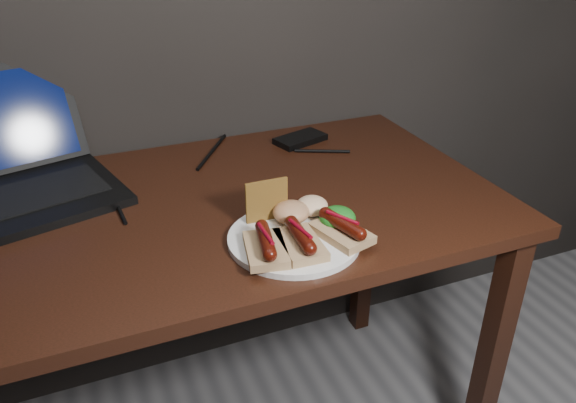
# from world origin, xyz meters

# --- Properties ---
(desk) EXTENTS (1.40, 0.70, 0.75)m
(desk) POSITION_xyz_m (0.00, 1.38, 0.66)
(desk) COLOR #36160D
(desk) RESTS_ON ground
(laptop) EXTENTS (0.47, 0.46, 0.25)m
(laptop) POSITION_xyz_m (-0.30, 1.58, 0.80)
(laptop) COLOR black
(laptop) RESTS_ON desk
(hard_drive) EXTENTS (0.15, 0.11, 0.02)m
(hard_drive) POSITION_xyz_m (0.39, 1.62, 0.76)
(hard_drive) COLOR black
(hard_drive) RESTS_ON desk
(desk_cables) EXTENTS (0.89, 0.39, 0.01)m
(desk_cables) POSITION_xyz_m (-0.00, 1.52, 0.75)
(desk_cables) COLOR black
(desk_cables) RESTS_ON desk
(plate) EXTENTS (0.32, 0.32, 0.01)m
(plate) POSITION_xyz_m (0.19, 1.18, 0.76)
(plate) COLOR white
(plate) RESTS_ON desk
(bread_sausage_left) EXTENTS (0.09, 0.13, 0.04)m
(bread_sausage_left) POSITION_xyz_m (0.12, 1.14, 0.78)
(bread_sausage_left) COLOR tan
(bread_sausage_left) RESTS_ON plate
(bread_sausage_center) EXTENTS (0.08, 0.12, 0.04)m
(bread_sausage_center) POSITION_xyz_m (0.18, 1.13, 0.78)
(bread_sausage_center) COLOR tan
(bread_sausage_center) RESTS_ON plate
(bread_sausage_right) EXTENTS (0.10, 0.13, 0.04)m
(bread_sausage_right) POSITION_xyz_m (0.27, 1.14, 0.78)
(bread_sausage_right) COLOR tan
(bread_sausage_right) RESTS_ON plate
(crispbread) EXTENTS (0.09, 0.01, 0.08)m
(crispbread) POSITION_xyz_m (0.16, 1.25, 0.80)
(crispbread) COLOR olive
(crispbread) RESTS_ON plate
(salad_greens) EXTENTS (0.07, 0.07, 0.04)m
(salad_greens) POSITION_xyz_m (0.28, 1.18, 0.78)
(salad_greens) COLOR #136116
(salad_greens) RESTS_ON plate
(salsa_mound) EXTENTS (0.07, 0.07, 0.04)m
(salsa_mound) POSITION_xyz_m (0.20, 1.23, 0.78)
(salsa_mound) COLOR #AA3011
(salsa_mound) RESTS_ON plate
(coleslaw_mound) EXTENTS (0.06, 0.06, 0.04)m
(coleslaw_mound) POSITION_xyz_m (0.25, 1.24, 0.78)
(coleslaw_mound) COLOR white
(coleslaw_mound) RESTS_ON plate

